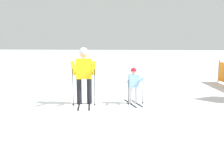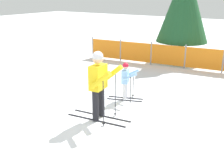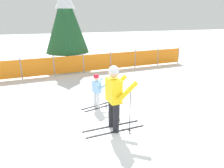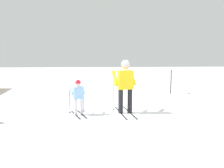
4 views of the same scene
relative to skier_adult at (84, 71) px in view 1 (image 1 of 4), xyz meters
The scene contains 3 objects.
ground_plane 1.08m from the skier_adult, 81.68° to the right, with size 60.00×60.00×0.00m, color white.
skier_adult is the anchor object (origin of this frame).
skier_child 1.61m from the skier_adult, 94.90° to the left, with size 1.11×0.66×1.16m.
Camera 1 is at (8.60, 1.47, 2.21)m, focal length 45.00 mm.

